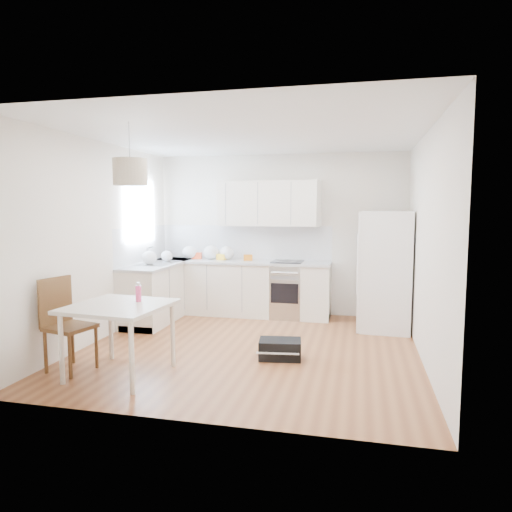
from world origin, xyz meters
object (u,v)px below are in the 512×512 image
at_px(dining_chair, 70,325).
at_px(gym_bag, 280,349).
at_px(refrigerator, 386,270).
at_px(dining_table, 119,312).

height_order(dining_chair, gym_bag, dining_chair).
height_order(refrigerator, dining_table, refrigerator).
bearing_deg(dining_table, gym_bag, 34.87).
relative_size(dining_table, dining_chair, 1.03).
xyz_separation_m(refrigerator, gym_bag, (-1.29, -1.72, -0.76)).
distance_m(dining_chair, gym_bag, 2.41).
height_order(dining_table, gym_bag, dining_table).
bearing_deg(gym_bag, dining_chair, -164.95).
xyz_separation_m(dining_table, gym_bag, (1.59, 0.91, -0.57)).
height_order(refrigerator, dining_chair, refrigerator).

